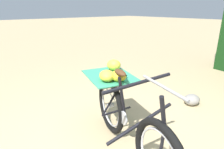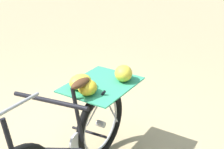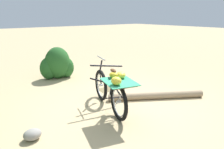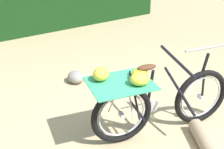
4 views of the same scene
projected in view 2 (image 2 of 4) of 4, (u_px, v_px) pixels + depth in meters
name	position (u px, v px, depth m)	size (l,w,h in m)	color
bicycle	(72.00, 137.00, 2.63)	(0.91, 1.79, 1.03)	black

